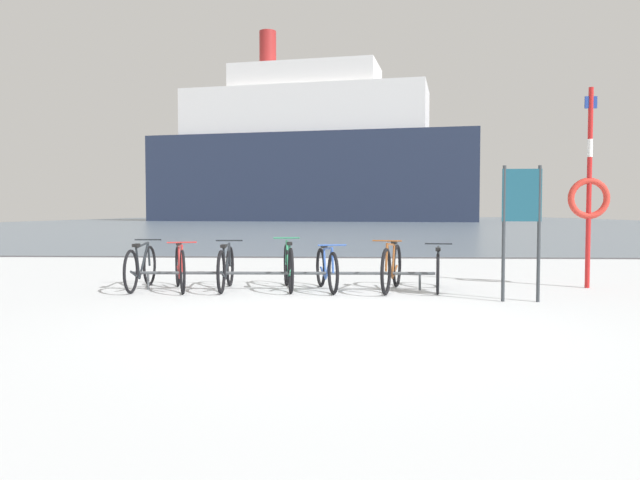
{
  "coord_description": "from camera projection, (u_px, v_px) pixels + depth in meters",
  "views": [
    {
      "loc": [
        0.1,
        -7.01,
        1.31
      ],
      "look_at": [
        -0.42,
        4.13,
        0.77
      ],
      "focal_mm": 34.19,
      "sensor_mm": 36.0,
      "label": 1
    }
  ],
  "objects": [
    {
      "name": "ground",
      "position": [
        347.0,
        224.0,
        60.85
      ],
      "size": [
        80.0,
        132.0,
        0.08
      ],
      "color": "silver"
    },
    {
      "name": "bicycle_1",
      "position": [
        180.0,
        268.0,
        10.03
      ],
      "size": [
        0.68,
        1.63,
        0.82
      ],
      "color": "black",
      "rests_on": "ground"
    },
    {
      "name": "bicycle_2",
      "position": [
        226.0,
        268.0,
        10.08
      ],
      "size": [
        0.46,
        1.68,
        0.81
      ],
      "color": "black",
      "rests_on": "ground"
    },
    {
      "name": "bike_rack",
      "position": [
        283.0,
        274.0,
        10.06
      ],
      "size": [
        5.0,
        0.18,
        0.31
      ],
      "color": "#4C5156",
      "rests_on": "ground"
    },
    {
      "name": "rescue_post",
      "position": [
        589.0,
        193.0,
        10.27
      ],
      "size": [
        0.7,
        0.11,
        3.38
      ],
      "color": "red",
      "rests_on": "ground"
    },
    {
      "name": "bicycle_5",
      "position": [
        392.0,
        267.0,
        9.95
      ],
      "size": [
        0.57,
        1.76,
        0.85
      ],
      "color": "black",
      "rests_on": "ground"
    },
    {
      "name": "bicycle_6",
      "position": [
        438.0,
        269.0,
        10.01
      ],
      "size": [
        0.46,
        1.65,
        0.76
      ],
      "color": "black",
      "rests_on": "ground"
    },
    {
      "name": "ferry_ship",
      "position": [
        311.0,
        157.0,
        80.04
      ],
      "size": [
        43.42,
        19.52,
        25.08
      ],
      "color": "#232D47",
      "rests_on": "ground"
    },
    {
      "name": "info_sign",
      "position": [
        522.0,
        210.0,
        8.71
      ],
      "size": [
        0.55,
        0.07,
        1.96
      ],
      "color": "#33383D",
      "rests_on": "ground"
    },
    {
      "name": "bicycle_3",
      "position": [
        288.0,
        266.0,
        10.15
      ],
      "size": [
        0.48,
        1.76,
        0.85
      ],
      "color": "black",
      "rests_on": "ground"
    },
    {
      "name": "bicycle_4",
      "position": [
        327.0,
        269.0,
        10.0
      ],
      "size": [
        0.55,
        1.64,
        0.78
      ],
      "color": "black",
      "rests_on": "ground"
    },
    {
      "name": "bicycle_0",
      "position": [
        141.0,
        267.0,
        10.13
      ],
      "size": [
        0.46,
        1.75,
        0.82
      ],
      "color": "black",
      "rests_on": "ground"
    }
  ]
}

